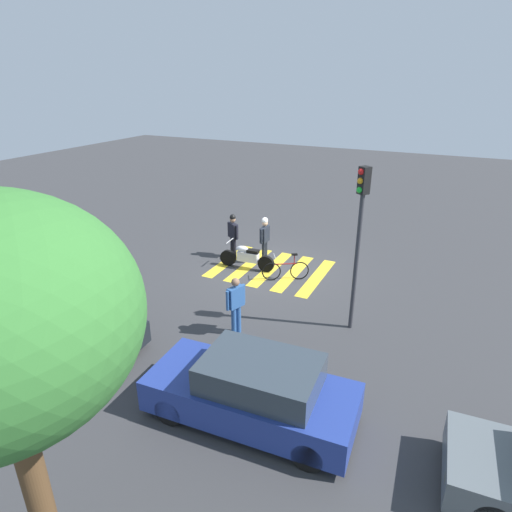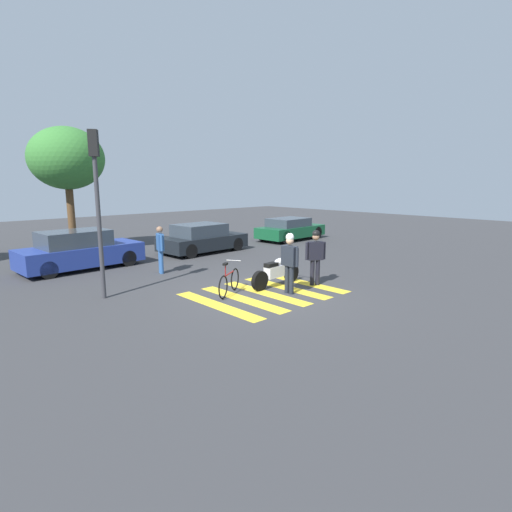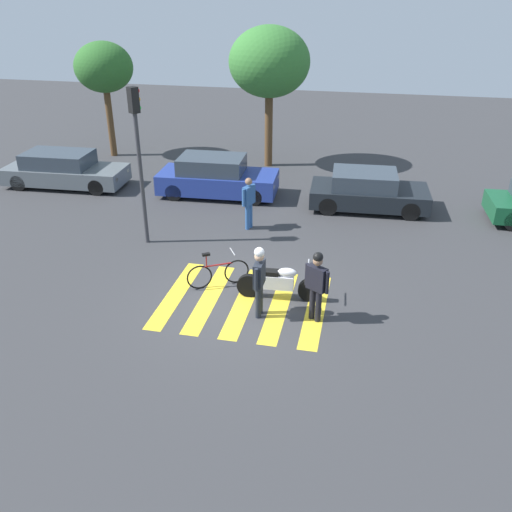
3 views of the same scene
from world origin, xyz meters
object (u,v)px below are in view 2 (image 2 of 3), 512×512
at_px(officer_on_foot, 315,254).
at_px(traffic_light_pole, 97,189).
at_px(leaning_bicycle, 229,282).
at_px(pedestrian_bystander, 160,247).
at_px(car_black_suv, 202,239).
at_px(officer_by_motorcycle, 290,259).
at_px(car_blue_hatchback, 79,251).
at_px(police_motorcycle, 276,272).
at_px(car_green_compact, 290,229).

distance_m(officer_on_foot, traffic_light_pole, 6.72).
xyz_separation_m(leaning_bicycle, officer_on_foot, (2.67, -1.07, 0.66)).
relative_size(officer_on_foot, pedestrian_bystander, 1.04).
bearing_deg(car_black_suv, leaning_bicycle, -119.61).
distance_m(officer_by_motorcycle, car_black_suv, 7.91).
bearing_deg(car_black_suv, car_blue_hatchback, 178.27).
bearing_deg(officer_by_motorcycle, car_blue_hatchback, 112.79).
height_order(police_motorcycle, pedestrian_bystander, pedestrian_bystander).
bearing_deg(traffic_light_pole, car_green_compact, 18.37).
height_order(officer_on_foot, pedestrian_bystander, officer_on_foot).
xyz_separation_m(pedestrian_bystander, car_green_compact, (9.70, 2.49, -0.37)).
bearing_deg(car_blue_hatchback, traffic_light_pole, -102.21).
height_order(leaning_bicycle, pedestrian_bystander, pedestrian_bystander).
distance_m(police_motorcycle, traffic_light_pole, 5.79).
bearing_deg(pedestrian_bystander, officer_by_motorcycle, -74.43).
xyz_separation_m(officer_on_foot, officer_by_motorcycle, (-1.33, -0.09, 0.02)).
relative_size(car_blue_hatchback, traffic_light_pole, 0.96).
bearing_deg(leaning_bicycle, officer_on_foot, -21.76).
distance_m(officer_on_foot, car_blue_hatchback, 8.91).
relative_size(car_black_suv, traffic_light_pole, 0.89).
bearing_deg(traffic_light_pole, car_black_suv, 33.23).
relative_size(police_motorcycle, officer_by_motorcycle, 1.20).
height_order(car_blue_hatchback, car_black_suv, car_blue_hatchback).
xyz_separation_m(police_motorcycle, car_green_compact, (7.98, 6.60, 0.16)).
bearing_deg(leaning_bicycle, police_motorcycle, -10.08).
xyz_separation_m(car_black_suv, traffic_light_pole, (-6.50, -4.26, 2.45)).
distance_m(car_black_suv, car_green_compact, 6.02).
bearing_deg(leaning_bicycle, pedestrian_bystander, 90.60).
xyz_separation_m(leaning_bicycle, traffic_light_pole, (-2.86, 2.15, 2.71)).
height_order(officer_by_motorcycle, traffic_light_pole, traffic_light_pole).
height_order(officer_on_foot, car_black_suv, officer_on_foot).
distance_m(officer_on_foot, officer_by_motorcycle, 1.33).
height_order(officer_on_foot, traffic_light_pole, traffic_light_pole).
bearing_deg(pedestrian_bystander, officer_on_foot, -60.95).
height_order(leaning_bicycle, officer_on_foot, officer_on_foot).
distance_m(pedestrian_bystander, traffic_light_pole, 3.90).
distance_m(officer_by_motorcycle, car_green_compact, 11.18).
bearing_deg(traffic_light_pole, leaning_bicycle, -36.88).
distance_m(police_motorcycle, officer_by_motorcycle, 1.10).
bearing_deg(car_black_suv, police_motorcycle, -106.28).
bearing_deg(car_blue_hatchback, car_green_compact, -1.32).
bearing_deg(leaning_bicycle, car_green_compact, 33.13).
xyz_separation_m(officer_by_motorcycle, traffic_light_pole, (-4.21, 3.31, 2.04)).
xyz_separation_m(officer_on_foot, car_blue_hatchback, (-4.58, 7.64, -0.33)).
distance_m(officer_on_foot, pedestrian_bystander, 5.59).
bearing_deg(leaning_bicycle, officer_by_motorcycle, -40.76).
bearing_deg(pedestrian_bystander, car_blue_hatchback, 124.08).
distance_m(pedestrian_bystander, car_black_suv, 4.51).
relative_size(police_motorcycle, car_blue_hatchback, 0.49).
bearing_deg(traffic_light_pole, pedestrian_bystander, 30.69).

